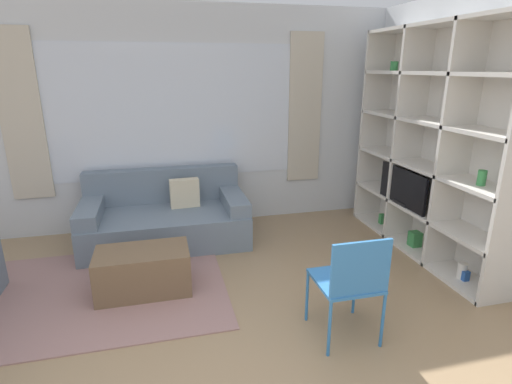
% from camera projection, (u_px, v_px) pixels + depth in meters
% --- Properties ---
extents(wall_back, '(6.68, 0.11, 2.70)m').
position_uv_depth(wall_back, '(175.00, 120.00, 4.90)').
color(wall_back, silver).
rests_on(wall_back, ground_plane).
extents(wall_right, '(0.07, 4.58, 2.70)m').
position_uv_depth(wall_right, '(469.00, 133.00, 3.94)').
color(wall_right, silver).
rests_on(wall_right, ground_plane).
extents(area_rug, '(2.58, 1.71, 0.01)m').
position_uv_depth(area_rug, '(82.00, 293.00, 3.63)').
color(area_rug, gray).
rests_on(area_rug, ground_plane).
extents(shelving_unit, '(0.39, 2.29, 2.40)m').
position_uv_depth(shelving_unit, '(432.00, 147.00, 4.19)').
color(shelving_unit, silver).
rests_on(shelving_unit, ground_plane).
extents(couch_main, '(1.85, 0.98, 0.80)m').
position_uv_depth(couch_main, '(166.00, 218.00, 4.70)').
color(couch_main, slate).
rests_on(couch_main, ground_plane).
extents(ottoman, '(0.83, 0.47, 0.41)m').
position_uv_depth(ottoman, '(143.00, 271.00, 3.62)').
color(ottoman, brown).
rests_on(ottoman, ground_plane).
extents(folding_chair, '(0.44, 0.46, 0.86)m').
position_uv_depth(folding_chair, '(351.00, 279.00, 2.87)').
color(folding_chair, '#3375B7').
rests_on(folding_chair, ground_plane).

